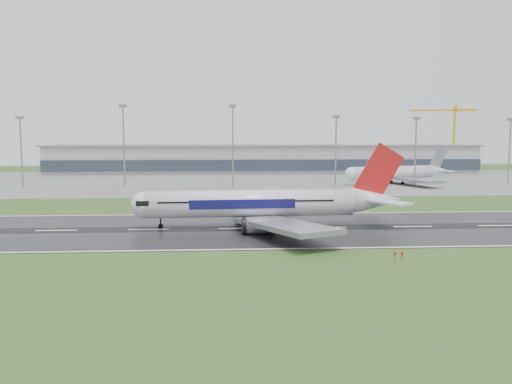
{
  "coord_description": "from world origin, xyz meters",
  "views": [
    {
      "loc": [
        -23.32,
        -115.16,
        20.7
      ],
      "look_at": [
        -15.27,
        12.0,
        7.0
      ],
      "focal_mm": 36.52,
      "sensor_mm": 36.0,
      "label": 1
    }
  ],
  "objects": [
    {
      "name": "floodmast_4",
      "position": [
        57.76,
        100.0,
        13.78
      ],
      "size": [
        0.64,
        0.64,
        27.56
      ],
      "primitive_type": "cylinder",
      "color": "gray",
      "rests_on": "ground"
    },
    {
      "name": "floodmast_1",
      "position": [
        -63.59,
        100.0,
        16.12
      ],
      "size": [
        0.64,
        0.64,
        32.25
      ],
      "primitive_type": "cylinder",
      "color": "gray",
      "rests_on": "ground"
    },
    {
      "name": "apron",
      "position": [
        0.0,
        125.0,
        0.04
      ],
      "size": [
        400.0,
        130.0,
        0.08
      ],
      "primitive_type": "cube",
      "color": "slate",
      "rests_on": "ground"
    },
    {
      "name": "parked_airliner",
      "position": [
        51.96,
        106.58,
        7.95
      ],
      "size": [
        66.66,
        64.3,
        15.75
      ],
      "primitive_type": null,
      "rotation": [
        0.0,
        0.0,
        0.32
      ],
      "color": "silver",
      "rests_on": "apron"
    },
    {
      "name": "floodmast_5",
      "position": [
        98.75,
        100.0,
        13.61
      ],
      "size": [
        0.64,
        0.64,
        27.21
      ],
      "primitive_type": "cylinder",
      "color": "gray",
      "rests_on": "ground"
    },
    {
      "name": "floodmast_2",
      "position": [
        -19.32,
        100.0,
        16.19
      ],
      "size": [
        0.64,
        0.64,
        32.39
      ],
      "primitive_type": "cylinder",
      "color": "gray",
      "rests_on": "ground"
    },
    {
      "name": "floodmast_3",
      "position": [
        23.7,
        100.0,
        14.1
      ],
      "size": [
        0.64,
        0.64,
        28.19
      ],
      "primitive_type": "cylinder",
      "color": "gray",
      "rests_on": "ground"
    },
    {
      "name": "floodmast_0",
      "position": [
        -104.37,
        100.0,
        13.73
      ],
      "size": [
        0.64,
        0.64,
        27.46
      ],
      "primitive_type": "cylinder",
      "color": "gray",
      "rests_on": "ground"
    },
    {
      "name": "terminal",
      "position": [
        0.0,
        185.0,
        7.5
      ],
      "size": [
        240.0,
        36.0,
        15.0
      ],
      "primitive_type": "cube",
      "color": "#94979E",
      "rests_on": "ground"
    },
    {
      "name": "runway",
      "position": [
        0.0,
        0.0,
        0.05
      ],
      "size": [
        400.0,
        45.0,
        0.1
      ],
      "primitive_type": "cube",
      "color": "black",
      "rests_on": "ground"
    },
    {
      "name": "main_airliner",
      "position": [
        -12.86,
        2.01,
        9.23
      ],
      "size": [
        64.54,
        61.73,
        18.26
      ],
      "primitive_type": null,
      "rotation": [
        0.0,
        0.0,
        0.05
      ],
      "color": "silver",
      "rests_on": "runway"
    },
    {
      "name": "ground",
      "position": [
        0.0,
        0.0,
        0.0
      ],
      "size": [
        520.0,
        520.0,
        0.0
      ],
      "primitive_type": "plane",
      "color": "#2E4F1C",
      "rests_on": "ground"
    },
    {
      "name": "tower_crane",
      "position": [
        119.51,
        200.0,
        19.84
      ],
      "size": [
        39.36,
        10.49,
        39.68
      ],
      "primitive_type": null,
      "rotation": [
        0.0,
        0.0,
        -0.21
      ],
      "color": "#DCAB0B",
      "rests_on": "ground"
    }
  ]
}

